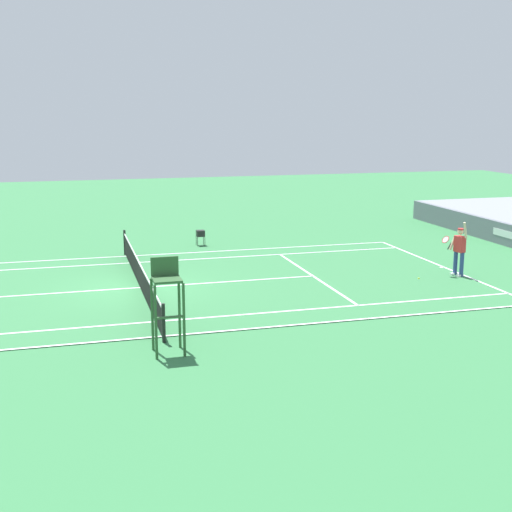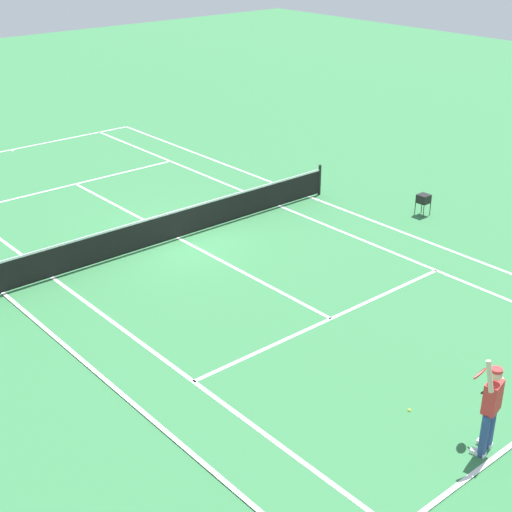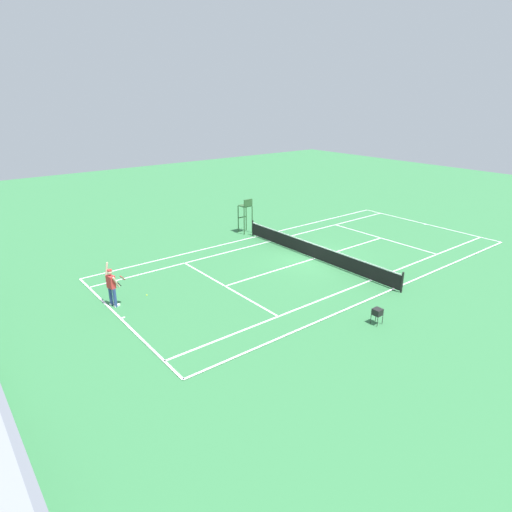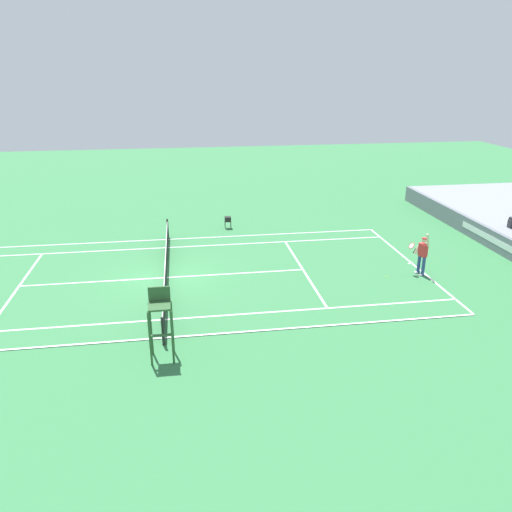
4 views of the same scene
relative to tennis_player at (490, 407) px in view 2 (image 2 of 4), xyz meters
name	(u,v)px [view 2 (image 2 of 4)]	position (x,y,z in m)	size (l,w,h in m)	color
ground_plane	(178,239)	(-1.36, -11.64, -0.99)	(80.00, 80.00, 0.00)	#337542
court	(178,239)	(-1.36, -11.64, -0.98)	(11.08, 23.88, 0.03)	#337542
net	(178,223)	(-1.36, -11.64, -0.47)	(11.98, 0.10, 1.07)	black
tennis_player	(490,407)	(0.00, 0.00, 0.00)	(0.74, 0.75, 2.08)	navy
tennis_ball	(409,410)	(0.09, -1.65, -0.96)	(0.07, 0.07, 0.07)	#D1E533
ball_hopper	(424,198)	(-8.49, -8.11, -0.42)	(0.36, 0.36, 0.70)	black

